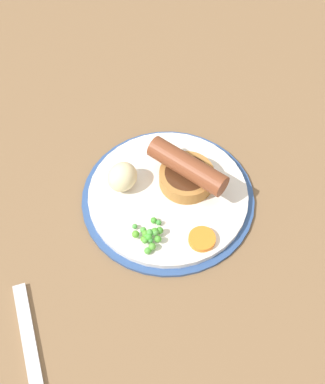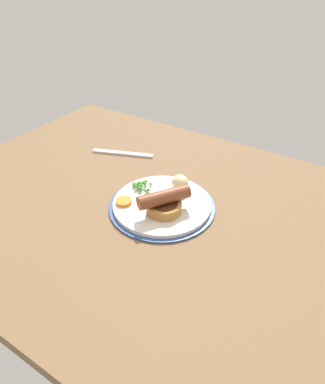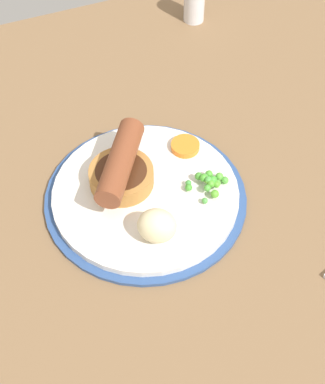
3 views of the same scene
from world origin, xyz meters
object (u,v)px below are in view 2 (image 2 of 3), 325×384
Objects in this scene: dinner_plate at (162,205)px; sausage_pudding at (164,203)px; potato_chunk_0 at (180,183)px; carrot_slice_0 at (124,201)px; fork at (123,153)px; pea_pile at (141,185)px.

dinner_plate is 4.55cm from sausage_pudding.
potato_chunk_0 is at bearing 40.77° from sausage_pudding.
dinner_plate is 2.13× the size of sausage_pudding.
carrot_slice_0 reaches higher than fork.
carrot_slice_0 is at bearing 54.09° from potato_chunk_0.
dinner_plate is at bearing -145.76° from carrot_slice_0.
dinner_plate is 7.87cm from pea_pile.
dinner_plate is at bearing 81.14° from potato_chunk_0.
sausage_pudding reaches higher than dinner_plate.
potato_chunk_0 reaches higher than pea_pile.
dinner_plate is 1.36× the size of fork.
dinner_plate reaches higher than fork.
carrot_slice_0 is (8.22, 11.35, -1.63)cm from potato_chunk_0.
sausage_pudding is at bearing 130.65° from dinner_plate.
pea_pile is 1.23× the size of potato_chunk_0.
potato_chunk_0 reaches higher than carrot_slice_0.
pea_pile is 0.30× the size of fork.
carrot_slice_0 is (9.34, 2.43, -1.94)cm from sausage_pudding.
pea_pile is at bearing -15.23° from dinner_plate.
pea_pile reaches higher than dinner_plate.
fork is (25.22, -17.41, -3.43)cm from sausage_pudding.
dinner_plate is 27.50cm from fork.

